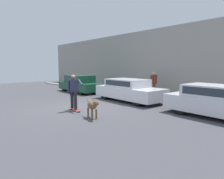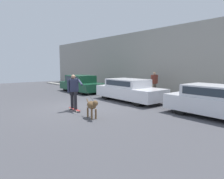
% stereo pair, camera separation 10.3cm
% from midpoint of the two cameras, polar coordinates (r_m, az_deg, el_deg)
% --- Properties ---
extents(ground_plane, '(36.00, 36.00, 0.00)m').
position_cam_midpoint_polar(ground_plane, '(10.07, -9.22, -5.28)').
color(ground_plane, '#47474C').
extents(back_wall, '(32.00, 0.30, 4.71)m').
position_cam_midpoint_polar(back_wall, '(14.59, 14.57, 7.62)').
color(back_wall, gray).
rests_on(back_wall, ground_plane).
extents(sidewalk_curb, '(30.00, 2.24, 0.11)m').
position_cam_midpoint_polar(sidewalk_curb, '(13.71, 11.15, -1.89)').
color(sidewalk_curb, gray).
rests_on(sidewalk_curb, ground_plane).
extents(parked_car_0, '(4.36, 1.87, 1.34)m').
position_cam_midpoint_polar(parked_car_0, '(16.19, -8.58, 1.58)').
color(parked_car_0, black).
rests_on(parked_car_0, ground_plane).
extents(parked_car_1, '(4.45, 1.90, 1.30)m').
position_cam_midpoint_polar(parked_car_1, '(11.93, 5.17, -0.19)').
color(parked_car_1, black).
rests_on(parked_car_1, ground_plane).
extents(parked_car_2, '(4.33, 1.82, 1.31)m').
position_cam_midpoint_polar(parked_car_2, '(9.11, 28.73, -3.16)').
color(parked_car_2, black).
rests_on(parked_car_2, ground_plane).
extents(dog, '(1.04, 0.43, 0.77)m').
position_cam_midpoint_polar(dog, '(7.99, -5.36, -4.62)').
color(dog, brown).
rests_on(dog, ground_plane).
extents(skateboarder, '(2.49, 0.60, 1.68)m').
position_cam_midpoint_polar(skateboarder, '(9.41, -10.59, -0.26)').
color(skateboarder, beige).
rests_on(skateboarder, ground_plane).
extents(pedestrian_with_bag, '(0.23, 0.76, 1.59)m').
position_cam_midpoint_polar(pedestrian_with_bag, '(13.58, 12.14, 1.90)').
color(pedestrian_with_bag, brown).
rests_on(pedestrian_with_bag, sidewalk_curb).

